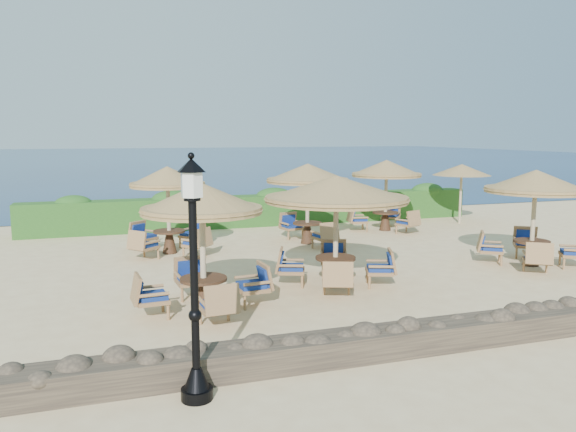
% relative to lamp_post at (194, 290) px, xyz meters
% --- Properties ---
extents(ground, '(120.00, 120.00, 0.00)m').
position_rel_lamp_post_xyz_m(ground, '(4.80, 6.80, -1.55)').
color(ground, beige).
rests_on(ground, ground).
extents(sea, '(160.00, 160.00, 0.00)m').
position_rel_lamp_post_xyz_m(sea, '(4.80, 76.80, -1.55)').
color(sea, '#0B204A').
rests_on(sea, ground).
extents(hedge, '(18.00, 0.90, 1.20)m').
position_rel_lamp_post_xyz_m(hedge, '(4.80, 14.00, -0.95)').
color(hedge, '#1E4A17').
rests_on(hedge, ground).
extents(stone_wall, '(15.00, 0.65, 0.44)m').
position_rel_lamp_post_xyz_m(stone_wall, '(4.80, 0.60, -1.33)').
color(stone_wall, brown).
rests_on(stone_wall, ground).
extents(lamp_post, '(0.44, 0.44, 3.31)m').
position_rel_lamp_post_xyz_m(lamp_post, '(0.00, 0.00, 0.00)').
color(lamp_post, black).
rests_on(lamp_post, ground).
extents(extra_parasol, '(2.30, 2.30, 2.41)m').
position_rel_lamp_post_xyz_m(extra_parasol, '(12.60, 12.00, 0.62)').
color(extra_parasol, tan).
rests_on(extra_parasol, ground).
extents(cafe_set_0, '(2.85, 2.85, 2.65)m').
position_rel_lamp_post_xyz_m(cafe_set_0, '(0.75, 3.83, 0.18)').
color(cafe_set_0, tan).
rests_on(cafe_set_0, ground).
extents(cafe_set_1, '(3.43, 3.43, 2.65)m').
position_rel_lamp_post_xyz_m(cafe_set_1, '(4.08, 4.79, 0.41)').
color(cafe_set_1, tan).
rests_on(cafe_set_1, ground).
extents(cafe_set_2, '(2.72, 2.72, 2.65)m').
position_rel_lamp_post_xyz_m(cafe_set_2, '(10.04, 5.03, 0.25)').
color(cafe_set_2, tan).
rests_on(cafe_set_2, ground).
extents(cafe_set_3, '(2.56, 2.56, 2.65)m').
position_rel_lamp_post_xyz_m(cafe_set_3, '(0.71, 9.79, 0.10)').
color(cafe_set_3, tan).
rests_on(cafe_set_3, ground).
extents(cafe_set_4, '(2.72, 2.88, 2.65)m').
position_rel_lamp_post_xyz_m(cafe_set_4, '(5.23, 9.93, 0.44)').
color(cafe_set_4, tan).
rests_on(cafe_set_4, ground).
extents(cafe_set_5, '(2.74, 2.74, 2.65)m').
position_rel_lamp_post_xyz_m(cafe_set_5, '(8.90, 11.41, 0.31)').
color(cafe_set_5, tan).
rests_on(cafe_set_5, ground).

